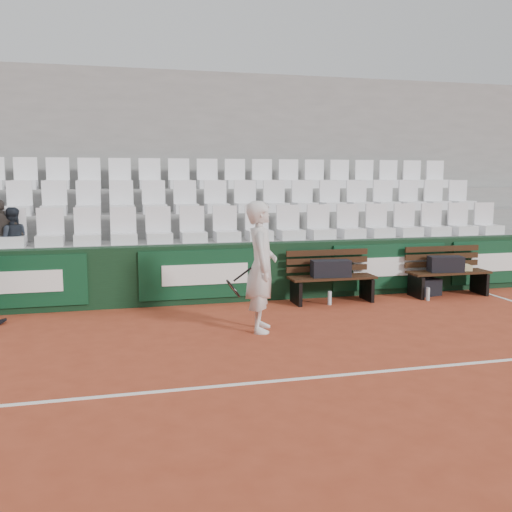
{
  "coord_description": "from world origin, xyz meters",
  "views": [
    {
      "loc": [
        -1.69,
        -5.53,
        2.12
      ],
      "look_at": [
        0.32,
        2.4,
        1.0
      ],
      "focal_mm": 40.0,
      "sensor_mm": 36.0,
      "label": 1
    }
  ],
  "objects_px": {
    "sports_bag_left": "(331,268)",
    "spectator_c": "(11,213)",
    "bench_left": "(332,289)",
    "sports_bag_right": "(446,264)",
    "spectator_b": "(0,209)",
    "tennis_player": "(261,267)",
    "water_bottle_near": "(330,298)",
    "sports_bag_ground": "(426,287)",
    "bench_right": "(448,283)",
    "water_bottle_far": "(428,294)"
  },
  "relations": [
    {
      "from": "bench_left",
      "to": "tennis_player",
      "type": "relative_size",
      "value": 0.83
    },
    {
      "from": "bench_right",
      "to": "spectator_c",
      "type": "xyz_separation_m",
      "value": [
        -7.49,
        1.03,
        1.32
      ]
    },
    {
      "from": "sports_bag_ground",
      "to": "spectator_b",
      "type": "bearing_deg",
      "value": 172.89
    },
    {
      "from": "sports_bag_left",
      "to": "spectator_c",
      "type": "height_order",
      "value": "spectator_c"
    },
    {
      "from": "sports_bag_left",
      "to": "tennis_player",
      "type": "height_order",
      "value": "tennis_player"
    },
    {
      "from": "sports_bag_left",
      "to": "tennis_player",
      "type": "bearing_deg",
      "value": -137.88
    },
    {
      "from": "sports_bag_left",
      "to": "spectator_b",
      "type": "bearing_deg",
      "value": 168.94
    },
    {
      "from": "water_bottle_near",
      "to": "spectator_c",
      "type": "height_order",
      "value": "spectator_c"
    },
    {
      "from": "sports_bag_right",
      "to": "water_bottle_near",
      "type": "xyz_separation_m",
      "value": [
        -2.27,
        -0.14,
        -0.47
      ]
    },
    {
      "from": "tennis_player",
      "to": "spectator_c",
      "type": "height_order",
      "value": "spectator_c"
    },
    {
      "from": "tennis_player",
      "to": "sports_bag_left",
      "type": "bearing_deg",
      "value": 42.12
    },
    {
      "from": "water_bottle_near",
      "to": "sports_bag_ground",
      "type": "bearing_deg",
      "value": 8.64
    },
    {
      "from": "sports_bag_left",
      "to": "spectator_c",
      "type": "relative_size",
      "value": 0.6
    },
    {
      "from": "spectator_b",
      "to": "bench_right",
      "type": "bearing_deg",
      "value": 176.49
    },
    {
      "from": "water_bottle_near",
      "to": "spectator_c",
      "type": "relative_size",
      "value": 0.21
    },
    {
      "from": "spectator_b",
      "to": "spectator_c",
      "type": "xyz_separation_m",
      "value": [
        0.16,
        0.0,
        -0.06
      ]
    },
    {
      "from": "sports_bag_left",
      "to": "bench_right",
      "type": "bearing_deg",
      "value": 0.47
    },
    {
      "from": "bench_left",
      "to": "sports_bag_left",
      "type": "distance_m",
      "value": 0.37
    },
    {
      "from": "sports_bag_right",
      "to": "tennis_player",
      "type": "distance_m",
      "value": 4.08
    },
    {
      "from": "sports_bag_ground",
      "to": "spectator_b",
      "type": "distance_m",
      "value": 7.47
    },
    {
      "from": "bench_left",
      "to": "sports_bag_right",
      "type": "relative_size",
      "value": 2.5
    },
    {
      "from": "spectator_b",
      "to": "tennis_player",
      "type": "bearing_deg",
      "value": 150.33
    },
    {
      "from": "water_bottle_far",
      "to": "tennis_player",
      "type": "bearing_deg",
      "value": -160.36
    },
    {
      "from": "bench_left",
      "to": "bench_right",
      "type": "height_order",
      "value": "same"
    },
    {
      "from": "bench_right",
      "to": "sports_bag_left",
      "type": "bearing_deg",
      "value": -179.53
    },
    {
      "from": "spectator_b",
      "to": "sports_bag_left",
      "type": "bearing_deg",
      "value": 173.09
    },
    {
      "from": "sports_bag_right",
      "to": "sports_bag_ground",
      "type": "distance_m",
      "value": 0.54
    },
    {
      "from": "water_bottle_near",
      "to": "bench_left",
      "type": "bearing_deg",
      "value": 58.43
    },
    {
      "from": "bench_left",
      "to": "sports_bag_right",
      "type": "xyz_separation_m",
      "value": [
        2.15,
        -0.05,
        0.36
      ]
    },
    {
      "from": "bench_left",
      "to": "sports_bag_right",
      "type": "bearing_deg",
      "value": -1.33
    },
    {
      "from": "bench_left",
      "to": "tennis_player",
      "type": "bearing_deg",
      "value": -138.01
    },
    {
      "from": "bench_right",
      "to": "tennis_player",
      "type": "bearing_deg",
      "value": -159.24
    },
    {
      "from": "sports_bag_left",
      "to": "spectator_c",
      "type": "xyz_separation_m",
      "value": [
        -5.2,
        1.05,
        0.96
      ]
    },
    {
      "from": "bench_right",
      "to": "sports_bag_ground",
      "type": "relative_size",
      "value": 2.98
    },
    {
      "from": "spectator_b",
      "to": "spectator_c",
      "type": "distance_m",
      "value": 0.17
    },
    {
      "from": "sports_bag_left",
      "to": "water_bottle_near",
      "type": "xyz_separation_m",
      "value": [
        -0.08,
        -0.16,
        -0.48
      ]
    },
    {
      "from": "spectator_c",
      "to": "spectator_b",
      "type": "bearing_deg",
      "value": -7.88
    },
    {
      "from": "bench_right",
      "to": "sports_bag_left",
      "type": "height_order",
      "value": "sports_bag_left"
    },
    {
      "from": "water_bottle_far",
      "to": "tennis_player",
      "type": "distance_m",
      "value": 3.61
    },
    {
      "from": "tennis_player",
      "to": "bench_left",
      "type": "bearing_deg",
      "value": 41.99
    },
    {
      "from": "spectator_c",
      "to": "bench_left",
      "type": "bearing_deg",
      "value": 161.11
    },
    {
      "from": "sports_bag_right",
      "to": "water_bottle_near",
      "type": "relative_size",
      "value": 2.59
    },
    {
      "from": "sports_bag_left",
      "to": "spectator_b",
      "type": "distance_m",
      "value": 5.56
    },
    {
      "from": "sports_bag_right",
      "to": "spectator_c",
      "type": "bearing_deg",
      "value": 171.77
    },
    {
      "from": "sports_bag_left",
      "to": "tennis_player",
      "type": "distance_m",
      "value": 2.2
    },
    {
      "from": "bench_left",
      "to": "bench_right",
      "type": "xyz_separation_m",
      "value": [
        2.25,
        -0.01,
        0.0
      ]
    },
    {
      "from": "sports_bag_left",
      "to": "water_bottle_near",
      "type": "bearing_deg",
      "value": -115.69
    },
    {
      "from": "sports_bag_right",
      "to": "water_bottle_near",
      "type": "bearing_deg",
      "value": -176.47
    },
    {
      "from": "bench_left",
      "to": "water_bottle_near",
      "type": "xyz_separation_m",
      "value": [
        -0.12,
        -0.19,
        -0.11
      ]
    },
    {
      "from": "bench_left",
      "to": "spectator_c",
      "type": "height_order",
      "value": "spectator_c"
    }
  ]
}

